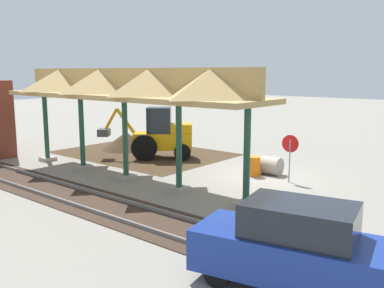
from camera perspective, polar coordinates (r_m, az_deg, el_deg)
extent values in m
plane|color=gray|center=(19.65, 9.26, -4.48)|extent=(120.00, 120.00, 0.00)
cube|color=#42301E|center=(25.29, -6.43, -1.23)|extent=(9.62, 7.00, 0.01)
cube|color=#9E998E|center=(15.38, 7.18, -8.05)|extent=(0.70, 0.70, 0.20)
cylinder|color=#1E4C38|center=(14.95, 7.32, -1.84)|extent=(0.24, 0.24, 3.60)
cube|color=#9E998E|center=(17.20, -1.73, -6.07)|extent=(0.70, 0.70, 0.20)
cylinder|color=#1E4C38|center=(16.82, -1.76, -0.48)|extent=(0.24, 0.24, 3.60)
cube|color=#9E998E|center=(19.36, -8.76, -4.38)|extent=(0.70, 0.70, 0.20)
cylinder|color=#1E4C38|center=(19.02, -8.89, 0.59)|extent=(0.24, 0.24, 3.60)
cube|color=#9E998E|center=(21.76, -14.29, -3.01)|extent=(0.70, 0.70, 0.20)
cylinder|color=#1E4C38|center=(21.46, -14.48, 1.43)|extent=(0.24, 0.24, 3.60)
cube|color=#9E998E|center=(24.33, -18.67, -1.89)|extent=(0.70, 0.70, 0.20)
cylinder|color=#1E4C38|center=(24.06, -18.89, 2.08)|extent=(0.24, 0.24, 3.60)
cube|color=tan|center=(18.81, -9.04, 6.31)|extent=(13.79, 3.20, 0.20)
cube|color=tan|center=(18.79, -9.10, 8.29)|extent=(13.79, 0.20, 1.10)
pyramid|color=tan|center=(15.56, 2.58, 8.14)|extent=(2.83, 3.20, 1.10)
pyramid|color=tan|center=(17.64, -5.68, 8.28)|extent=(2.83, 3.20, 1.10)
pyramid|color=tan|center=(20.00, -12.11, 8.28)|extent=(2.83, 3.20, 1.10)
pyramid|color=tan|center=(22.55, -17.13, 8.20)|extent=(2.83, 3.20, 1.10)
cube|color=slate|center=(14.62, -3.90, -9.05)|extent=(60.00, 0.08, 0.15)
cube|color=slate|center=(13.68, -8.12, -10.47)|extent=(60.00, 0.08, 0.15)
cube|color=#38281E|center=(14.16, -5.93, -9.97)|extent=(60.00, 2.58, 0.03)
cylinder|color=gray|center=(18.98, 12.88, -2.19)|extent=(0.06, 0.06, 1.88)
cylinder|color=red|center=(18.85, 12.97, 0.04)|extent=(0.76, 0.07, 0.76)
cube|color=orange|center=(23.69, -3.88, 0.44)|extent=(3.30, 3.03, 0.90)
cube|color=#1E262D|center=(23.55, -4.40, 3.20)|extent=(1.75, 1.73, 1.40)
cube|color=orange|center=(23.53, -1.41, 2.12)|extent=(1.58, 1.57, 0.50)
cylinder|color=black|center=(24.53, -5.98, 0.08)|extent=(1.28, 1.12, 1.40)
cylinder|color=black|center=(23.13, -6.38, -0.51)|extent=(1.28, 1.12, 1.40)
cylinder|color=black|center=(24.36, -1.20, -0.53)|extent=(0.89, 0.80, 0.90)
cylinder|color=black|center=(23.08, -1.29, -1.10)|extent=(0.89, 0.80, 0.90)
cylinder|color=orange|center=(23.78, -8.87, 3.07)|extent=(0.94, 0.81, 1.41)
cylinder|color=orange|center=(23.93, -10.84, 3.07)|extent=(0.79, 0.68, 1.38)
cube|color=#47474C|center=(24.09, -11.67, 1.53)|extent=(0.97, 1.00, 0.40)
cone|color=#42301E|center=(26.77, -8.73, -0.69)|extent=(6.06, 6.06, 2.16)
cylinder|color=#9E9384|center=(20.28, 10.46, -2.86)|extent=(0.96, 0.84, 0.84)
cylinder|color=black|center=(20.50, 9.30, -2.69)|extent=(0.02, 0.54, 0.54)
cube|color=navy|center=(9.97, 12.76, -14.18)|extent=(4.46, 2.54, 0.95)
cube|color=#1E232B|center=(9.61, 14.17, -9.77)|extent=(2.61, 1.97, 0.73)
cylinder|color=black|center=(9.97, 3.40, -16.95)|extent=(0.63, 0.31, 0.60)
cylinder|color=black|center=(11.19, 6.69, -13.90)|extent=(0.63, 0.31, 0.60)
cylinder|color=black|center=(10.60, 21.31, -15.94)|extent=(0.63, 0.31, 0.60)
cylinder|color=orange|center=(19.88, 8.26, -2.96)|extent=(0.56, 0.56, 0.90)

